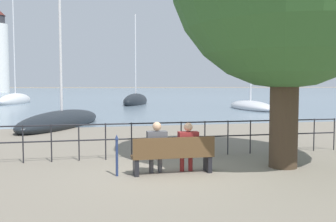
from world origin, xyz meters
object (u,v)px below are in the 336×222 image
sailboat_0 (136,101)px  closed_umbrella (117,153)px  sailboat_2 (15,100)px  sailboat_4 (250,106)px  sailboat_3 (62,121)px  park_bench (173,156)px  seated_person_right (188,145)px  seated_person_left (157,145)px

sailboat_0 → closed_umbrella: bearing=-77.1°
sailboat_2 → sailboat_4: size_ratio=1.12×
sailboat_3 → sailboat_4: sailboat_4 is taller
sailboat_2 → sailboat_4: (22.39, -15.55, -0.12)m
park_bench → seated_person_right: bearing=11.3°
sailboat_3 → closed_umbrella: bearing=-59.1°
closed_umbrella → seated_person_left: bearing=0.7°
seated_person_left → closed_umbrella: (-0.95, -0.01, -0.14)m
closed_umbrella → park_bench: bearing=-2.8°
park_bench → sailboat_4: (12.41, 22.37, -0.16)m
park_bench → closed_umbrella: (-1.34, 0.06, 0.11)m
seated_person_right → sailboat_4: 25.33m
seated_person_left → sailboat_4: size_ratio=0.11×
park_bench → sailboat_0: 33.07m
closed_umbrella → sailboat_3: 11.81m
closed_umbrella → seated_person_right: bearing=0.4°
seated_person_right → closed_umbrella: seated_person_right is taller
closed_umbrella → sailboat_3: size_ratio=0.09×
seated_person_right → sailboat_2: 39.24m
sailboat_0 → sailboat_2: size_ratio=0.79×
seated_person_left → sailboat_4: sailboat_4 is taller
sailboat_0 → sailboat_4: size_ratio=0.88×
seated_person_right → sailboat_0: (3.11, 32.81, -0.29)m
seated_person_right → sailboat_2: sailboat_2 is taller
seated_person_right → seated_person_left: bearing=-179.9°
closed_umbrella → sailboat_2: bearing=102.9°
sailboat_0 → park_bench: bearing=-74.7°
seated_person_right → sailboat_2: bearing=105.3°
park_bench → seated_person_right: size_ratio=1.62×
park_bench → sailboat_2: sailboat_2 is taller
sailboat_0 → sailboat_3: size_ratio=1.00×
sailboat_2 → closed_umbrella: bearing=-64.8°
park_bench → sailboat_3: bearing=105.5°
closed_umbrella → sailboat_2: (-8.64, 37.86, -0.15)m
park_bench → seated_person_right: (0.39, 0.08, 0.24)m
seated_person_left → park_bench: bearing=-11.1°
sailboat_3 → sailboat_2: bearing=126.0°
park_bench → seated_person_left: seated_person_left is taller
park_bench → closed_umbrella: size_ratio=2.01×
seated_person_right → closed_umbrella: size_ratio=1.24×
seated_person_left → sailboat_0: (3.88, 32.81, -0.31)m
closed_umbrella → sailboat_0: bearing=81.6°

